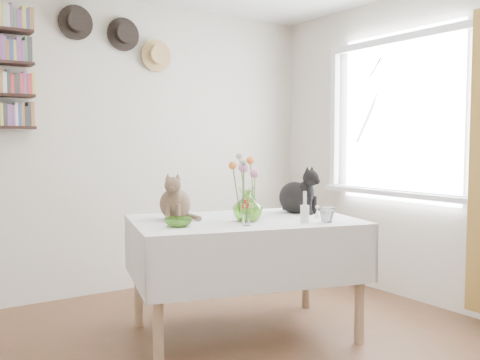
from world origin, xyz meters
TOP-DOWN VIEW (x-y plane):
  - room at (0.00, 0.00)m, footprint 4.08×4.58m
  - window at (1.97, 0.80)m, footprint 0.12×1.52m
  - dining_table at (0.40, 0.76)m, footprint 1.65×1.28m
  - tabby_cat at (0.02, 1.00)m, footprint 0.32×0.34m
  - black_cat at (0.89, 0.82)m, footprint 0.32×0.36m
  - flower_vase at (0.37, 0.66)m, footprint 0.26×0.26m
  - green_bowl at (-0.11, 0.71)m, footprint 0.18×0.18m
  - drinking_glass at (0.76, 0.35)m, footprint 0.14×0.14m
  - candlestick at (0.63, 0.41)m, footprint 0.06×0.06m
  - berry_jar at (0.25, 0.51)m, footprint 0.05×0.05m
  - porcelain_figurine at (0.85, 0.53)m, footprint 0.05×0.05m
  - flower_bouquet at (0.36, 0.68)m, footprint 0.17×0.12m
  - wall_hats at (0.12, 2.19)m, footprint 0.98×0.09m

SIDE VIEW (x-z plane):
  - dining_table at x=0.40m, z-range 0.20..0.98m
  - green_bowl at x=-0.11m, z-range 0.78..0.83m
  - porcelain_figurine at x=0.85m, z-range 0.77..0.86m
  - drinking_glass at x=0.76m, z-range 0.78..0.88m
  - candlestick at x=0.63m, z-range 0.75..0.95m
  - berry_jar at x=0.25m, z-range 0.77..0.96m
  - flower_vase at x=0.37m, z-range 0.78..0.98m
  - tabby_cat at x=0.02m, z-range 0.78..1.10m
  - black_cat at x=0.89m, z-range 0.78..1.13m
  - flower_bouquet at x=0.36m, z-range 0.93..1.32m
  - room at x=0.00m, z-range -0.04..2.54m
  - window at x=1.97m, z-range 0.74..2.06m
  - wall_hats at x=0.12m, z-range 1.93..2.41m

